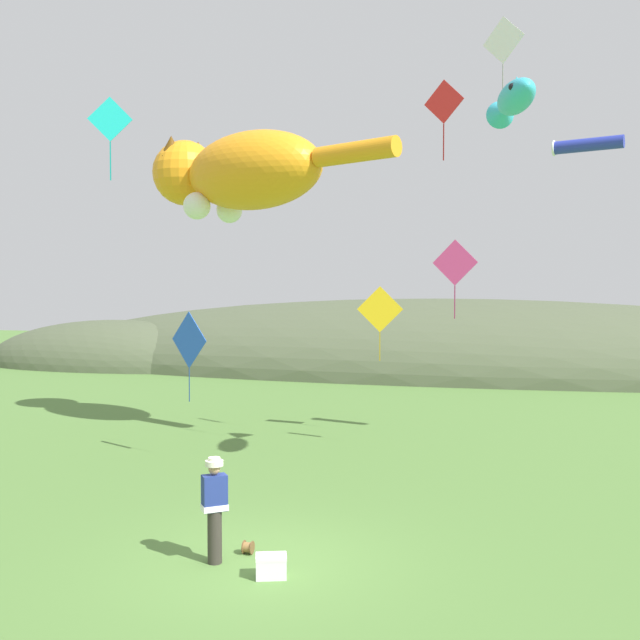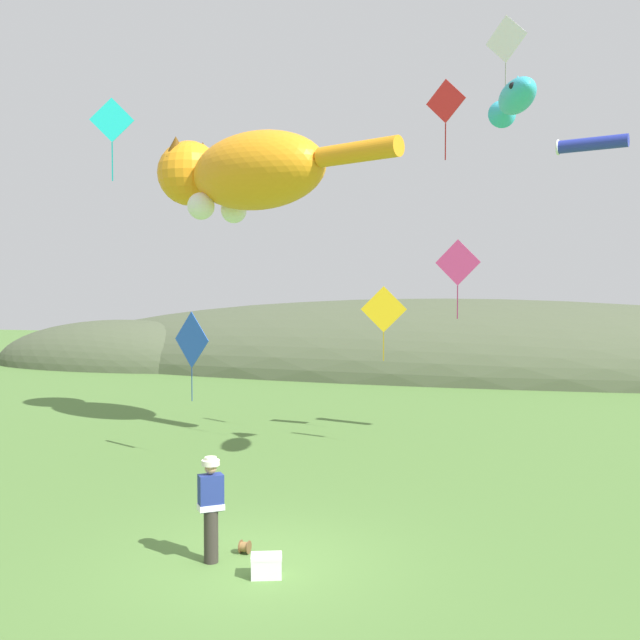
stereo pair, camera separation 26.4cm
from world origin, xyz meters
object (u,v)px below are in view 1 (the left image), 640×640
kite_diamond_white (503,41)px  kite_diamond_blue (189,340)px  kite_spool (248,547)px  kite_fish_windsock (513,100)px  kite_giant_cat (238,173)px  kite_diamond_gold (380,310)px  kite_diamond_pink (455,263)px  kite_diamond_teal (110,120)px  festival_attendant (215,506)px  kite_tube_streamer (587,145)px  kite_diamond_red (444,103)px  picnic_cooler (271,566)px

kite_diamond_white → kite_diamond_blue: kite_diamond_white is taller
kite_diamond_white → kite_diamond_blue: bearing=-168.4°
kite_spool → kite_fish_windsock: size_ratio=0.09×
kite_giant_cat → kite_diamond_gold: 6.18m
kite_diamond_pink → kite_diamond_teal: size_ratio=1.11×
kite_fish_windsock → festival_attendant: bearing=-129.3°
festival_attendant → kite_diamond_pink: 10.28m
kite_tube_streamer → kite_diamond_white: bearing=-140.3°
kite_diamond_pink → festival_attendant: bearing=-110.6°
kite_diamond_gold → kite_diamond_red: 7.05m
kite_spool → kite_diamond_gold: size_ratio=0.10×
kite_diamond_blue → kite_fish_windsock: bearing=-5.7°
kite_fish_windsock → kite_diamond_pink: 4.80m
kite_spool → kite_diamond_teal: 10.25m
picnic_cooler → kite_tube_streamer: bearing=61.8°
kite_giant_cat → kite_diamond_red: bearing=-25.0°
picnic_cooler → kite_tube_streamer: (5.61, 10.45, 8.38)m
picnic_cooler → kite_diamond_red: size_ratio=0.29×
kite_giant_cat → picnic_cooler: bearing=-66.1°
kite_fish_windsock → kite_diamond_blue: bearing=174.3°
festival_attendant → kite_spool: bearing=53.5°
festival_attendant → kite_diamond_teal: kite_diamond_teal is taller
kite_tube_streamer → kite_diamond_blue: size_ratio=0.78×
kite_diamond_white → kite_diamond_red: bearing=-139.8°
kite_diamond_white → kite_diamond_blue: 11.30m
kite_tube_streamer → kite_diamond_gold: 7.59m
kite_diamond_white → kite_spool: bearing=-117.9°
picnic_cooler → kite_diamond_blue: (-4.68, 6.95, 3.04)m
picnic_cooler → kite_giant_cat: (-4.68, 10.53, 8.05)m
picnic_cooler → kite_giant_cat: bearing=113.9°
picnic_cooler → kite_diamond_blue: kite_diamond_blue is taller
kite_diamond_gold → kite_diamond_pink: bearing=-44.8°
kite_fish_windsock → kite_diamond_white: kite_diamond_white is taller
kite_giant_cat → kite_diamond_red: (6.67, -3.11, 0.96)m
kite_tube_streamer → kite_diamond_pink: 4.95m
picnic_cooler → kite_giant_cat: 14.06m
kite_diamond_white → kite_diamond_gold: bearing=141.6°
kite_diamond_pink → kite_diamond_teal: 9.48m
kite_spool → picnic_cooler: size_ratio=0.40×
kite_tube_streamer → kite_diamond_white: size_ratio=0.90×
kite_tube_streamer → kite_diamond_pink: bearing=-157.9°
kite_giant_cat → kite_diamond_pink: kite_giant_cat is taller
kite_diamond_gold → kite_diamond_blue: size_ratio=0.97×
kite_tube_streamer → kite_giant_cat: bearing=179.6°
kite_diamond_red → kite_diamond_blue: 8.97m
kite_diamond_gold → kite_diamond_teal: 9.90m
kite_spool → kite_diamond_gold: bearing=87.9°
kite_diamond_pink → kite_diamond_white: kite_diamond_white is taller
kite_diamond_white → kite_diamond_gold: 8.45m
kite_diamond_pink → kite_diamond_gold: 3.76m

